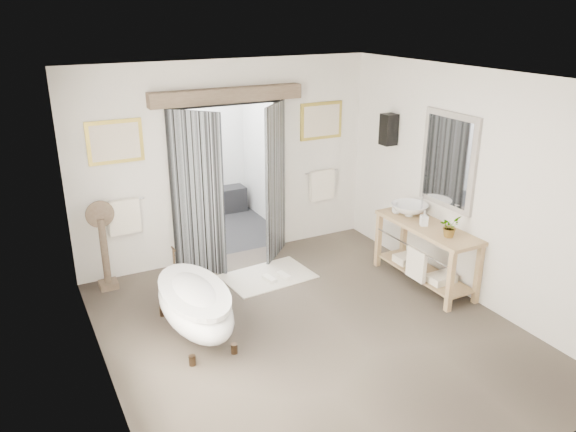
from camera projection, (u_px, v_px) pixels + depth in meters
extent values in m
plane|color=brown|center=(312.00, 332.00, 6.54)|extent=(5.00, 5.00, 0.00)
cube|color=silver|center=(490.00, 326.00, 3.95)|extent=(4.50, 0.02, 2.90)
cube|color=silver|center=(98.00, 256.00, 5.06)|extent=(0.02, 5.00, 2.90)
cube|color=silver|center=(470.00, 187.00, 7.00)|extent=(0.02, 5.00, 2.90)
cube|color=silver|center=(120.00, 176.00, 7.45)|extent=(1.45, 0.02, 2.90)
cube|color=silver|center=(319.00, 150.00, 8.77)|extent=(1.45, 0.02, 2.90)
cube|color=silver|center=(224.00, 81.00, 7.71)|extent=(1.60, 0.02, 0.60)
cube|color=silver|center=(316.00, 78.00, 5.52)|extent=(4.50, 5.00, 0.02)
cube|color=white|center=(118.00, 293.00, 4.62)|extent=(0.02, 2.20, 2.70)
cube|color=gray|center=(449.00, 161.00, 7.23)|extent=(0.05, 0.95, 1.25)
cube|color=silver|center=(447.00, 161.00, 7.21)|extent=(0.01, 0.80, 1.10)
cube|color=black|center=(389.00, 129.00, 8.08)|extent=(0.20, 0.20, 0.45)
sphere|color=#FFCC8C|center=(389.00, 129.00, 8.08)|extent=(0.10, 0.10, 0.10)
cube|color=black|center=(209.00, 232.00, 9.45)|extent=(2.20, 2.00, 0.01)
cube|color=silver|center=(201.00, 81.00, 8.57)|extent=(2.20, 2.00, 0.02)
cube|color=white|center=(186.00, 147.00, 9.84)|extent=(2.20, 0.02, 2.50)
cube|color=white|center=(136.00, 168.00, 8.54)|extent=(0.02, 2.00, 2.50)
cube|color=white|center=(267.00, 152.00, 9.49)|extent=(0.02, 2.00, 2.50)
cube|color=black|center=(192.00, 205.00, 10.05)|extent=(2.00, 0.35, 0.45)
cylinder|color=silver|center=(162.00, 130.00, 9.52)|extent=(0.40, 0.03, 0.40)
cylinder|color=silver|center=(207.00, 125.00, 9.87)|extent=(0.40, 0.03, 0.40)
cube|color=black|center=(175.00, 190.00, 7.87)|extent=(0.07, 0.10, 2.30)
cube|color=black|center=(277.00, 175.00, 8.56)|extent=(0.07, 0.10, 2.30)
cube|color=black|center=(225.00, 103.00, 7.81)|extent=(1.67, 0.10, 0.07)
cube|color=black|center=(197.00, 195.00, 7.67)|extent=(0.59, 0.60, 2.30)
cube|color=black|center=(276.00, 183.00, 8.18)|extent=(0.59, 0.60, 2.30)
cube|color=brown|center=(228.00, 95.00, 7.69)|extent=(2.20, 0.20, 0.20)
cube|color=#AF9838|center=(115.00, 142.00, 7.26)|extent=(0.72, 0.03, 0.57)
cube|color=beige|center=(115.00, 142.00, 7.25)|extent=(0.62, 0.01, 0.47)
cube|color=#AF9838|center=(321.00, 121.00, 8.60)|extent=(0.72, 0.03, 0.57)
cube|color=beige|center=(322.00, 121.00, 8.58)|extent=(0.62, 0.01, 0.47)
cylinder|color=silver|center=(122.00, 201.00, 7.51)|extent=(0.60, 0.02, 0.02)
cube|color=silver|center=(124.00, 217.00, 7.57)|extent=(0.42, 0.08, 0.48)
cylinder|color=silver|center=(321.00, 172.00, 8.84)|extent=(0.60, 0.02, 0.02)
cube|color=silver|center=(322.00, 185.00, 8.91)|extent=(0.42, 0.08, 0.48)
cylinder|color=#362719|center=(192.00, 360.00, 5.93)|extent=(0.08, 0.08, 0.11)
cylinder|color=#362719|center=(234.00, 348.00, 6.13)|extent=(0.08, 0.08, 0.11)
cylinder|color=#362719|center=(163.00, 311.00, 6.87)|extent=(0.08, 0.08, 0.11)
cylinder|color=#362719|center=(200.00, 303.00, 7.08)|extent=(0.08, 0.08, 0.11)
ellipsoid|color=white|center=(195.00, 305.00, 6.39)|extent=(0.72, 1.62, 0.51)
cylinder|color=#362719|center=(174.00, 256.00, 6.90)|extent=(0.03, 0.03, 0.21)
cube|color=#AA8451|center=(450.00, 280.00, 6.85)|extent=(0.07, 0.07, 0.85)
cube|color=#AA8451|center=(478.00, 273.00, 7.05)|extent=(0.07, 0.07, 0.85)
cube|color=#AA8451|center=(378.00, 239.00, 8.08)|extent=(0.07, 0.07, 0.85)
cube|color=#AA8451|center=(404.00, 233.00, 8.28)|extent=(0.07, 0.07, 0.85)
cube|color=#AA8451|center=(428.00, 227.00, 7.43)|extent=(0.55, 1.60, 0.05)
cube|color=#AA8451|center=(423.00, 272.00, 7.66)|extent=(0.45, 1.50, 0.03)
cylinder|color=silver|center=(410.00, 246.00, 7.39)|extent=(0.02, 1.40, 0.02)
cube|color=silver|center=(416.00, 264.00, 7.33)|extent=(0.06, 0.34, 0.42)
cube|color=silver|center=(441.00, 278.00, 7.34)|extent=(0.35, 0.25, 0.10)
cube|color=silver|center=(407.00, 258.00, 7.93)|extent=(0.35, 0.25, 0.10)
cube|color=brown|center=(109.00, 284.00, 7.57)|extent=(0.24, 0.24, 0.09)
cylinder|color=brown|center=(105.00, 251.00, 7.40)|extent=(0.10, 0.10, 0.91)
cylinder|color=silver|center=(100.00, 214.00, 7.23)|extent=(0.32, 0.02, 0.32)
cylinder|color=brown|center=(100.00, 214.00, 7.22)|extent=(0.37, 0.02, 0.37)
cube|color=white|center=(268.00, 276.00, 7.88)|extent=(1.26, 0.89, 0.01)
cube|color=white|center=(269.00, 279.00, 7.74)|extent=(0.13, 0.25, 0.05)
cube|color=white|center=(284.00, 275.00, 7.84)|extent=(0.13, 0.25, 0.05)
imported|color=white|center=(409.00, 210.00, 7.72)|extent=(0.51, 0.51, 0.18)
imported|color=gray|center=(450.00, 226.00, 7.01)|extent=(0.29, 0.27, 0.27)
imported|color=gray|center=(424.00, 218.00, 7.37)|extent=(0.12, 0.12, 0.21)
imported|color=gray|center=(396.00, 208.00, 7.80)|extent=(0.13, 0.13, 0.16)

